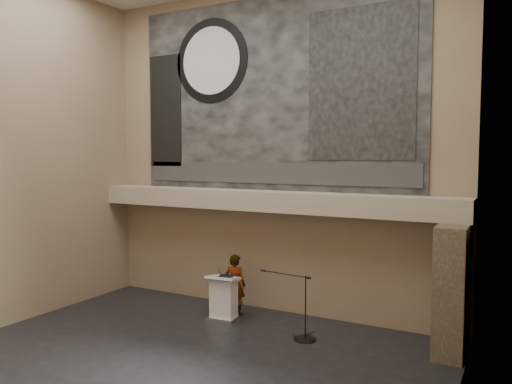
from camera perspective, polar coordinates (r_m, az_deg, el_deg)
The scene contains 19 objects.
floor at distance 10.54m, azimuth -8.83°, elevation -18.81°, with size 10.00×10.00×0.00m, color black.
wall_back at distance 13.10m, azimuth 1.68°, elevation 4.81°, with size 10.00×0.02×8.50m, color #876E56.
wall_left at distance 13.36m, azimuth -26.40°, elevation 4.36°, with size 0.02×8.00×8.50m, color #876E56.
wall_right at distance 7.74m, azimuth 21.77°, elevation 4.94°, with size 0.02×8.00×8.50m, color #876E56.
soffit at distance 12.80m, azimuth 0.86°, elevation -1.00°, with size 10.00×0.80×0.50m, color tan.
sprinkler_left at distance 13.60m, azimuth -5.22°, elevation -1.90°, with size 0.04×0.04×0.06m, color #B2893D.
sprinkler_right at distance 12.02m, azimuth 8.80°, elevation -2.73°, with size 0.04×0.04×0.06m, color #B2893D.
banner at distance 13.17m, azimuth 1.63°, elevation 11.13°, with size 8.00×0.05×5.00m, color black.
banner_text_strip at distance 13.04m, azimuth 1.54°, elevation 2.18°, with size 7.76×0.02×0.55m, color #2A2A2A.
banner_clock_rim at distance 14.19m, azimuth -5.15°, elevation 14.70°, with size 2.30×2.30×0.02m, color black.
banner_clock_face at distance 14.17m, azimuth -5.19°, elevation 14.72°, with size 1.84×1.84×0.02m, color silver.
banner_building_print at distance 12.25m, azimuth 11.83°, elevation 12.04°, with size 2.60×0.02×3.60m, color black.
banner_brick_print at distance 14.95m, azimuth -10.29°, elevation 9.08°, with size 1.10×0.02×3.20m, color black.
stone_pier at distance 11.25m, azimuth 21.52°, elevation -10.30°, with size 0.60×1.40×2.70m, color #413528.
lectern at distance 12.77m, azimuth -3.72°, elevation -11.98°, with size 0.81×0.61×1.14m.
binder at distance 12.56m, azimuth -3.50°, elevation -9.59°, with size 0.33×0.26×0.04m, color black.
papers at distance 12.67m, azimuth -4.00°, elevation -9.54°, with size 0.19×0.26×0.01m, color white.
speaker_person at distance 13.08m, azimuth -2.40°, elevation -10.51°, with size 0.58×0.38×1.58m, color silver.
mic_stand at distance 11.62m, azimuth 5.47°, elevation -15.40°, with size 1.45×0.52×1.45m.
Camera 1 is at (5.93, -7.68, 4.11)m, focal length 35.00 mm.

